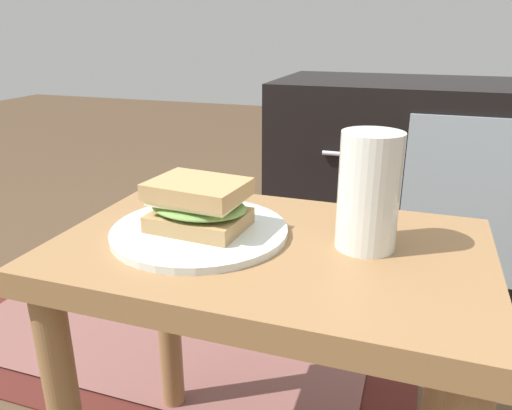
# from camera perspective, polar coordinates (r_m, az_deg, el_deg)

# --- Properties ---
(side_table) EXTENTS (0.56, 0.36, 0.46)m
(side_table) POSITION_cam_1_polar(r_m,az_deg,el_deg) (0.69, 1.55, -11.20)
(side_table) COLOR olive
(side_table) RESTS_ON ground
(tv_cabinet) EXTENTS (0.96, 0.46, 0.58)m
(tv_cabinet) POSITION_cam_1_polar(r_m,az_deg,el_deg) (1.58, 20.13, 2.67)
(tv_cabinet) COLOR black
(tv_cabinet) RESTS_ON ground
(area_rug) EXTENTS (1.21, 0.83, 0.01)m
(area_rug) POSITION_cam_1_polar(r_m,az_deg,el_deg) (1.37, -8.31, -12.15)
(area_rug) COLOR #4C1E19
(area_rug) RESTS_ON ground
(plate) EXTENTS (0.24, 0.24, 0.01)m
(plate) POSITION_cam_1_polar(r_m,az_deg,el_deg) (0.68, -6.55, -3.00)
(plate) COLOR silver
(plate) RESTS_ON side_table
(sandwich_front) EXTENTS (0.14, 0.11, 0.07)m
(sandwich_front) POSITION_cam_1_polar(r_m,az_deg,el_deg) (0.66, -6.67, 0.02)
(sandwich_front) COLOR tan
(sandwich_front) RESTS_ON plate
(beer_glass) EXTENTS (0.08, 0.08, 0.15)m
(beer_glass) POSITION_cam_1_polar(r_m,az_deg,el_deg) (0.63, 12.92, 1.27)
(beer_glass) COLOR silver
(beer_glass) RESTS_ON side_table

